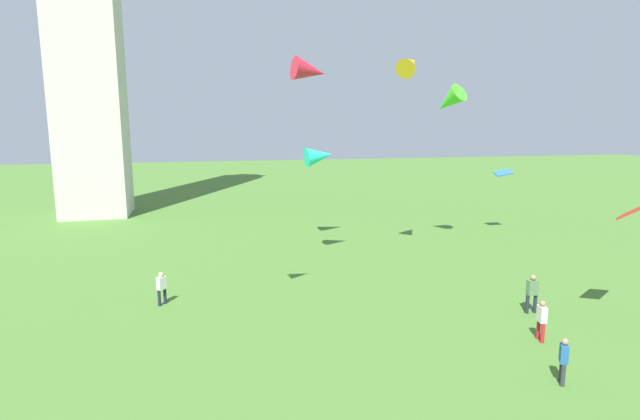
% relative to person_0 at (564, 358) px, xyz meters
% --- Properties ---
extents(person_0, '(0.42, 0.46, 1.55)m').
position_rel_person_0_xyz_m(person_0, '(0.00, 0.00, 0.00)').
color(person_0, '#2D3338').
rests_on(person_0, ground_plane).
extents(person_2, '(0.34, 0.50, 1.64)m').
position_rel_person_0_xyz_m(person_2, '(1.49, 2.89, 0.05)').
color(person_2, red).
rests_on(person_2, ground_plane).
extents(person_3, '(0.55, 0.29, 1.76)m').
position_rel_person_0_xyz_m(person_3, '(3.05, 5.45, 0.12)').
color(person_3, '#1E2333').
rests_on(person_3, ground_plane).
extents(person_4, '(0.45, 0.46, 1.58)m').
position_rel_person_0_xyz_m(person_4, '(-12.99, 10.60, 0.02)').
color(person_4, '#1E2333').
rests_on(person_4, ground_plane).
extents(kite_flying_0, '(1.33, 1.03, 0.56)m').
position_rel_person_0_xyz_m(kite_flying_0, '(11.84, 20.55, 3.87)').
color(kite_flying_0, blue).
extents(kite_flying_1, '(2.04, 1.50, 1.46)m').
position_rel_person_0_xyz_m(kite_flying_1, '(-5.24, 13.29, 10.24)').
color(kite_flying_1, red).
extents(kite_flying_2, '(2.20, 1.57, 1.59)m').
position_rel_person_0_xyz_m(kite_flying_2, '(-2.65, 21.43, 5.31)').
color(kite_flying_2, '#22E7CF').
extents(kite_flying_3, '(2.23, 2.22, 1.73)m').
position_rel_person_0_xyz_m(kite_flying_3, '(1.06, 14.64, 10.92)').
color(kite_flying_3, gold).
extents(kite_flying_5, '(2.01, 1.80, 0.77)m').
position_rel_person_0_xyz_m(kite_flying_5, '(6.17, 3.52, 4.00)').
color(kite_flying_5, red).
extents(kite_flying_6, '(2.19, 2.64, 2.14)m').
position_rel_person_0_xyz_m(kite_flying_6, '(5.05, 17.15, 9.03)').
color(kite_flying_6, '#47D42A').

